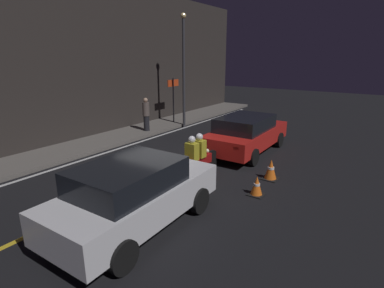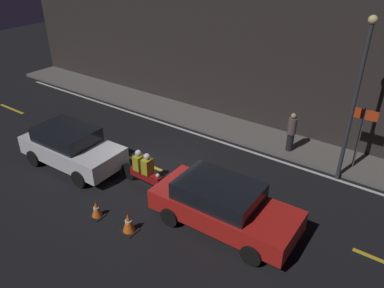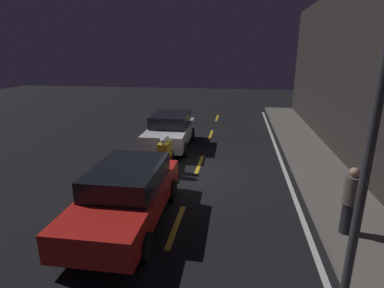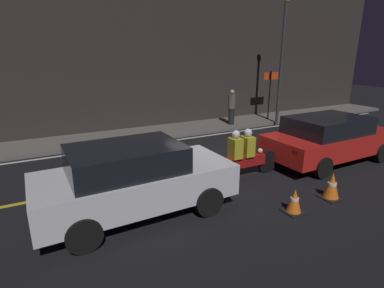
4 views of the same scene
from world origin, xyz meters
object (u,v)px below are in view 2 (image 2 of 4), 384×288
Objects in this scene: traffic_cone_mid at (128,223)px; shop_sign at (362,126)px; motorcycle at (144,171)px; traffic_cone_near at (96,209)px; taxi_red at (223,205)px; pedestrian at (291,132)px; sedan_white at (71,146)px; street_lamp at (356,96)px.

shop_sign is (4.51, 7.39, 1.52)m from traffic_cone_mid.
traffic_cone_near is at bearing -92.92° from motorcycle.
taxi_red is 5.32m from pedestrian.
traffic_cone_mid is 0.40× the size of pedestrian.
sedan_white is 7.53× the size of traffic_cone_near.
pedestrian is (2.06, 7.17, 0.66)m from traffic_cone_mid.
pedestrian is (3.36, 7.26, 0.71)m from traffic_cone_near.
street_lamp is at bearing 49.76° from traffic_cone_near.
shop_sign reaches higher than traffic_cone_near.
sedan_white is 6.50m from taxi_red.
traffic_cone_mid is 0.27× the size of shop_sign.
traffic_cone_near is 9.08m from street_lamp.
sedan_white is 3.49m from traffic_cone_near.
motorcycle is at bearing 176.16° from taxi_red.
taxi_red is 1.85× the size of shop_sign.
traffic_cone_near is 0.23× the size of shop_sign.
motorcycle reaches higher than traffic_cone_near.
pedestrian is at bearing 39.79° from sedan_white.
traffic_cone_mid is (1.30, 0.09, 0.05)m from traffic_cone_near.
pedestrian reaches higher than motorcycle.
traffic_cone_near is at bearing -114.87° from pedestrian.
motorcycle is 7.88m from shop_sign.
taxi_red is at bearing 1.50° from sedan_white.
traffic_cone_near is 8.03m from pedestrian.
pedestrian reaches higher than traffic_cone_mid.
street_lamp reaches higher than traffic_cone_mid.
street_lamp is (5.39, 4.44, 2.59)m from motorcycle.
pedestrian is at bearing 59.26° from motorcycle.
traffic_cone_near is 0.86× the size of traffic_cone_mid.
street_lamp is at bearing 28.35° from sedan_white.
taxi_red is 1.89× the size of motorcycle.
shop_sign reaches higher than traffic_cone_mid.
taxi_red is (6.49, 0.36, -0.04)m from sedan_white.
motorcycle is 0.41× the size of street_lamp.
traffic_cone_near is at bearing -28.90° from sedan_white.
motorcycle is at bearing 119.63° from traffic_cone_mid.
motorcycle is at bearing -121.96° from pedestrian.
street_lamp is at bearing 56.72° from traffic_cone_mid.
shop_sign is (2.44, 0.22, 0.86)m from pedestrian.
motorcycle is (3.22, 0.53, -0.17)m from sedan_white.
taxi_red is 2.74× the size of pedestrian.
traffic_cone_near is 0.34× the size of pedestrian.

